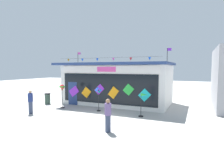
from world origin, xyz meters
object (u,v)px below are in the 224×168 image
at_px(wind_spinner_center_left, 143,101).
at_px(trash_bin, 48,99).
at_px(person_near_camera, 108,114).
at_px(person_mid_plaza, 30,102).
at_px(wind_spinner_far_left, 62,89).
at_px(wind_spinner_left, 98,94).
at_px(kite_shop_building, 118,83).

distance_m(wind_spinner_center_left, trash_bin, 9.01).
height_order(person_near_camera, trash_bin, person_near_camera).
height_order(person_near_camera, person_mid_plaza, same).
height_order(wind_spinner_far_left, person_near_camera, wind_spinner_far_left).
bearing_deg(wind_spinner_far_left, person_mid_plaza, -106.88).
bearing_deg(wind_spinner_left, wind_spinner_center_left, -4.73).
xyz_separation_m(wind_spinner_far_left, wind_spinner_left, (3.19, 0.19, -0.21)).
xyz_separation_m(wind_spinner_left, trash_bin, (-5.48, 0.60, -0.83)).
distance_m(kite_shop_building, trash_bin, 6.43).
height_order(wind_spinner_center_left, person_mid_plaza, person_mid_plaza).
height_order(wind_spinner_far_left, wind_spinner_center_left, wind_spinner_far_left).
bearing_deg(wind_spinner_far_left, person_near_camera, -32.42).
xyz_separation_m(wind_spinner_far_left, person_near_camera, (5.84, -3.71, -0.64)).
xyz_separation_m(wind_spinner_center_left, person_mid_plaza, (-7.42, -2.41, -0.17)).
height_order(kite_shop_building, wind_spinner_far_left, kite_shop_building).
height_order(wind_spinner_left, person_near_camera, wind_spinner_left).
bearing_deg(wind_spinner_center_left, wind_spinner_left, 175.27).
bearing_deg(person_mid_plaza, wind_spinner_far_left, -40.48).
relative_size(wind_spinner_left, person_mid_plaza, 1.07).
bearing_deg(wind_spinner_left, person_mid_plaza, -145.73).
bearing_deg(person_mid_plaza, kite_shop_building, -55.93).
bearing_deg(kite_shop_building, person_mid_plaza, -122.34).
distance_m(wind_spinner_far_left, wind_spinner_left, 3.21).
height_order(kite_shop_building, wind_spinner_center_left, kite_shop_building).
xyz_separation_m(wind_spinner_far_left, wind_spinner_center_left, (6.66, -0.10, -0.50)).
relative_size(wind_spinner_far_left, trash_bin, 1.95).
relative_size(kite_shop_building, trash_bin, 9.80).
bearing_deg(trash_bin, wind_spinner_far_left, -19.07).
bearing_deg(person_mid_plaza, person_near_camera, -123.95).
xyz_separation_m(kite_shop_building, wind_spinner_center_left, (3.43, -3.90, -0.83)).
height_order(wind_spinner_far_left, trash_bin, wind_spinner_far_left).
distance_m(person_near_camera, trash_bin, 9.31).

